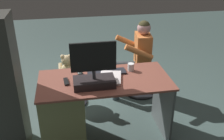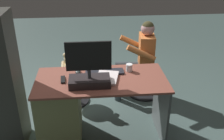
# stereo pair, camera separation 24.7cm
# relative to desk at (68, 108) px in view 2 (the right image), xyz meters

# --- Properties ---
(ground_plane) EXTENTS (10.00, 10.00, 0.00)m
(ground_plane) POSITION_rel_desk_xyz_m (-0.37, -0.39, -0.40)
(ground_plane) COLOR #425652
(desk) EXTENTS (1.39, 0.67, 0.75)m
(desk) POSITION_rel_desk_xyz_m (0.00, 0.00, 0.00)
(desk) COLOR brown
(desk) RESTS_ON ground_plane
(monitor) EXTENTS (0.44, 0.22, 0.46)m
(monitor) POSITION_rel_desk_xyz_m (-0.25, 0.11, 0.48)
(monitor) COLOR black
(monitor) RESTS_ON desk
(keyboard) EXTENTS (0.42, 0.14, 0.02)m
(keyboard) POSITION_rel_desk_xyz_m (-0.41, -0.14, 0.36)
(keyboard) COLOR black
(keyboard) RESTS_ON desk
(computer_mouse) EXTENTS (0.06, 0.10, 0.04)m
(computer_mouse) POSITION_rel_desk_xyz_m (-0.12, -0.16, 0.37)
(computer_mouse) COLOR #262B29
(computer_mouse) RESTS_ON desk
(cup) EXTENTS (0.07, 0.07, 0.09)m
(cup) POSITION_rel_desk_xyz_m (-0.69, -0.16, 0.39)
(cup) COLOR white
(cup) RESTS_ON desk
(tv_remote) EXTENTS (0.06, 0.15, 0.02)m
(tv_remote) POSITION_rel_desk_xyz_m (0.03, -0.00, 0.36)
(tv_remote) COLOR black
(tv_remote) RESTS_ON desk
(notebook_binder) EXTENTS (0.28, 0.34, 0.02)m
(notebook_binder) POSITION_rel_desk_xyz_m (-0.43, -0.00, 0.36)
(notebook_binder) COLOR silver
(notebook_binder) RESTS_ON desk
(office_chair_teddy) EXTENTS (0.47, 0.47, 0.42)m
(office_chair_teddy) POSITION_rel_desk_xyz_m (0.02, -0.77, -0.16)
(office_chair_teddy) COLOR black
(office_chair_teddy) RESTS_ON ground_plane
(teddy_bear) EXTENTS (0.23, 0.23, 0.32)m
(teddy_bear) POSITION_rel_desk_xyz_m (0.02, -0.78, 0.17)
(teddy_bear) COLOR #D8BC88
(teddy_bear) RESTS_ON office_chair_teddy
(visitor_chair) EXTENTS (0.48, 0.48, 0.42)m
(visitor_chair) POSITION_rel_desk_xyz_m (-1.04, -0.88, -0.17)
(visitor_chair) COLOR black
(visitor_chair) RESTS_ON ground_plane
(person) EXTENTS (0.59, 0.51, 1.10)m
(person) POSITION_rel_desk_xyz_m (-0.95, -0.87, 0.24)
(person) COLOR #CD6F36
(person) RESTS_ON ground_plane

